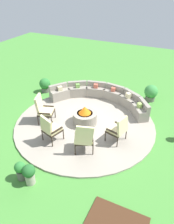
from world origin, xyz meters
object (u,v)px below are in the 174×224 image
at_px(lounge_chair_front_right, 50,128).
at_px(potted_plant_0, 21,170).
at_px(lounge_chair_back_left, 84,138).
at_px(curved_stone_bench, 101,96).
at_px(potted_plant_3, 45,85).
at_px(lounge_chair_back_right, 118,129).
at_px(potted_plant_1, 29,173).
at_px(potted_plant_4, 151,92).
at_px(fire_pit, 85,117).
at_px(lounge_chair_front_left, 43,109).

xyz_separation_m(lounge_chair_front_right, potted_plant_0, (0.11, -1.73, -0.28)).
bearing_deg(lounge_chair_back_left, curved_stone_bench, 75.87).
distance_m(lounge_chair_front_right, potted_plant_0, 1.76).
bearing_deg(lounge_chair_back_left, potted_plant_3, 113.21).
xyz_separation_m(lounge_chair_back_right, potted_plant_1, (-1.67, -2.76, -0.21)).
distance_m(potted_plant_0, potted_plant_1, 0.34).
bearing_deg(potted_plant_4, lounge_chair_front_right, -119.31).
xyz_separation_m(curved_stone_bench, lounge_chair_front_right, (-0.55, -3.34, 0.26)).
relative_size(potted_plant_0, potted_plant_4, 0.78).
xyz_separation_m(fire_pit, lounge_chair_back_right, (1.52, -0.50, 0.25)).
height_order(fire_pit, lounge_chair_front_left, lounge_chair_front_left).
height_order(lounge_chair_front_left, potted_plant_4, lounge_chair_front_left).
bearing_deg(potted_plant_4, potted_plant_3, -164.73).
distance_m(fire_pit, potted_plant_4, 3.61).
relative_size(fire_pit, lounge_chair_front_left, 0.83).
distance_m(lounge_chair_front_left, potted_plant_3, 2.73).
height_order(fire_pit, potted_plant_0, fire_pit).
distance_m(lounge_chair_front_left, potted_plant_1, 3.02).
xyz_separation_m(lounge_chair_front_right, potted_plant_1, (0.45, -1.76, -0.23)).
height_order(fire_pit, lounge_chair_back_right, lounge_chair_back_right).
xyz_separation_m(fire_pit, potted_plant_0, (-0.48, -3.23, -0.02)).
bearing_deg(potted_plant_3, lounge_chair_back_right, -25.55).
relative_size(curved_stone_bench, potted_plant_1, 6.92).
bearing_deg(lounge_chair_back_right, potted_plant_3, 79.47).
distance_m(curved_stone_bench, potted_plant_1, 5.10).
bearing_deg(fire_pit, curved_stone_bench, 91.39).
distance_m(curved_stone_bench, lounge_chair_back_right, 2.83).
height_order(lounge_chair_front_left, potted_plant_1, lounge_chair_front_left).
bearing_deg(lounge_chair_front_right, potted_plant_0, -70.03).
xyz_separation_m(fire_pit, potted_plant_4, (1.95, 3.03, 0.07)).
height_order(fire_pit, lounge_chair_front_right, lounge_chair_front_right).
xyz_separation_m(curved_stone_bench, potted_plant_0, (-0.44, -5.07, -0.02)).
height_order(lounge_chair_front_left, lounge_chair_back_right, lounge_chair_front_left).
bearing_deg(potted_plant_1, lounge_chair_front_right, 104.30).
distance_m(curved_stone_bench, lounge_chair_front_left, 2.84).
distance_m(fire_pit, lounge_chair_back_left, 1.64).
xyz_separation_m(curved_stone_bench, lounge_chair_back_left, (0.73, -3.31, 0.27)).
bearing_deg(potted_plant_3, fire_pit, -28.95).
relative_size(lounge_chair_back_right, potted_plant_0, 1.65).
relative_size(lounge_chair_back_right, potted_plant_1, 1.51).
relative_size(lounge_chair_front_right, potted_plant_1, 1.63).
bearing_deg(lounge_chair_front_right, potted_plant_4, 76.92).
xyz_separation_m(lounge_chair_back_right, potted_plant_0, (-2.01, -2.73, -0.27)).
xyz_separation_m(lounge_chair_front_left, potted_plant_3, (-1.52, 2.26, -0.25)).
distance_m(lounge_chair_back_left, potted_plant_4, 4.68).
bearing_deg(potted_plant_0, lounge_chair_front_right, 93.74).
relative_size(lounge_chair_front_left, lounge_chair_front_right, 1.04).
bearing_deg(curved_stone_bench, lounge_chair_front_left, -121.25).
relative_size(curved_stone_bench, potted_plant_0, 7.59).
bearing_deg(fire_pit, lounge_chair_front_left, -158.99).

